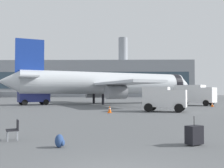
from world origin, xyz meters
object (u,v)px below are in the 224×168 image
(cargo_van, at_px, (164,98))
(traveller_backpack, at_px, (60,141))
(airplane_at_gate, at_px, (108,83))
(service_truck, at_px, (33,95))
(safety_cone_mid, at_px, (212,105))
(rolling_suitcase, at_px, (194,135))
(gate_chair, at_px, (14,129))
(safety_cone_near, at_px, (110,109))
(fuel_truck, at_px, (195,94))

(cargo_van, height_order, traveller_backpack, cargo_van)
(airplane_at_gate, height_order, service_truck, airplane_at_gate)
(airplane_at_gate, bearing_deg, safety_cone_mid, -30.20)
(rolling_suitcase, bearing_deg, gate_chair, 173.75)
(safety_cone_near, bearing_deg, safety_cone_mid, 39.03)
(service_truck, distance_m, fuel_truck, 25.83)
(cargo_van, relative_size, gate_chair, 5.60)
(traveller_backpack, bearing_deg, airplane_at_gate, 89.49)
(service_truck, bearing_deg, traveller_backpack, -70.31)
(safety_cone_near, bearing_deg, airplane_at_gate, 92.82)
(fuel_truck, height_order, cargo_van, fuel_truck)
(fuel_truck, xyz_separation_m, cargo_van, (-7.18, -13.53, -0.32))
(service_truck, distance_m, rolling_suitcase, 36.00)
(service_truck, xyz_separation_m, fuel_truck, (25.81, -0.87, 0.16))
(rolling_suitcase, distance_m, traveller_backpack, 5.08)
(traveller_backpack, xyz_separation_m, gate_chair, (-2.22, 1.34, 0.27))
(airplane_at_gate, bearing_deg, safety_cone_near, -87.18)
(airplane_at_gate, distance_m, rolling_suitcase, 36.40)
(rolling_suitcase, bearing_deg, airplane_at_gate, 97.49)
(safety_cone_mid, height_order, traveller_backpack, safety_cone_mid)
(rolling_suitcase, bearing_deg, fuel_truck, 73.55)
(safety_cone_near, relative_size, gate_chair, 0.86)
(rolling_suitcase, xyz_separation_m, traveller_backpack, (-5.05, -0.54, -0.16))
(service_truck, height_order, gate_chair, service_truck)
(airplane_at_gate, height_order, safety_cone_mid, airplane_at_gate)
(safety_cone_near, bearing_deg, gate_chair, -103.50)
(service_truck, bearing_deg, rolling_suitcase, -62.43)
(service_truck, relative_size, traveller_backpack, 10.90)
(safety_cone_near, bearing_deg, rolling_suitcase, -76.54)
(fuel_truck, xyz_separation_m, safety_cone_mid, (1.33, -3.93, -1.46))
(rolling_suitcase, relative_size, gate_chair, 1.28)
(fuel_truck, distance_m, rolling_suitcase, 32.37)
(airplane_at_gate, relative_size, rolling_suitcase, 30.88)
(fuel_truck, relative_size, safety_cone_mid, 9.75)
(safety_cone_near, height_order, traveller_backpack, safety_cone_near)
(traveller_backpack, bearing_deg, gate_chair, 148.94)
(service_truck, height_order, cargo_van, service_truck)
(safety_cone_mid, height_order, gate_chair, gate_chair)
(service_truck, distance_m, traveller_backpack, 34.47)
(airplane_at_gate, xyz_separation_m, traveller_backpack, (-0.32, -36.48, -3.42))
(rolling_suitcase, bearing_deg, safety_cone_near, 103.46)
(safety_cone_near, xyz_separation_m, safety_cone_mid, (14.22, 11.52, -0.05))
(safety_cone_mid, relative_size, traveller_backpack, 1.33)
(airplane_at_gate, relative_size, fuel_truck, 5.46)
(rolling_suitcase, bearing_deg, cargo_van, 83.53)
(safety_cone_near, relative_size, rolling_suitcase, 0.67)
(gate_chair, bearing_deg, cargo_van, 60.99)
(cargo_van, relative_size, safety_cone_mid, 7.54)
(service_truck, distance_m, cargo_van, 23.55)
(airplane_at_gate, distance_m, safety_cone_mid, 17.92)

